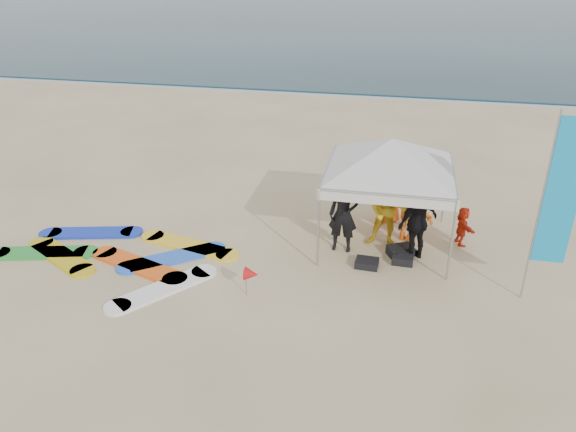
% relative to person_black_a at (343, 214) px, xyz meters
% --- Properties ---
extents(ground, '(120.00, 120.00, 0.00)m').
position_rel_person_black_a_xyz_m(ground, '(-1.81, -3.53, -0.90)').
color(ground, beige).
rests_on(ground, ground).
extents(ocean, '(160.00, 84.00, 0.08)m').
position_rel_person_black_a_xyz_m(ocean, '(-1.81, 56.47, -0.86)').
color(ocean, '#0C2633').
rests_on(ocean, ground).
extents(shoreline_foam, '(160.00, 1.20, 0.01)m').
position_rel_person_black_a_xyz_m(shoreline_foam, '(-1.81, 14.67, -0.90)').
color(shoreline_foam, silver).
rests_on(shoreline_foam, ground).
extents(person_black_a, '(0.67, 0.45, 1.80)m').
position_rel_person_black_a_xyz_m(person_black_a, '(0.00, 0.00, 0.00)').
color(person_black_a, black).
rests_on(person_black_a, ground).
extents(person_yellow, '(0.96, 0.78, 1.85)m').
position_rel_person_black_a_xyz_m(person_yellow, '(0.97, 0.38, 0.03)').
color(person_yellow, gold).
rests_on(person_yellow, ground).
extents(person_orange_a, '(1.32, 1.13, 1.78)m').
position_rel_person_black_a_xyz_m(person_orange_a, '(1.48, 0.79, -0.01)').
color(person_orange_a, orange).
rests_on(person_orange_a, ground).
extents(person_black_b, '(1.09, 1.05, 1.83)m').
position_rel_person_black_a_xyz_m(person_black_b, '(1.64, -0.06, 0.01)').
color(person_black_b, black).
rests_on(person_black_b, ground).
extents(person_orange_b, '(0.93, 0.79, 1.62)m').
position_rel_person_black_a_xyz_m(person_orange_b, '(0.96, 1.68, -0.09)').
color(person_orange_b, '#FF5716').
rests_on(person_orange_b, ground).
extents(person_seated, '(0.52, 0.92, 0.95)m').
position_rel_person_black_a_xyz_m(person_seated, '(2.71, 0.82, -0.43)').
color(person_seated, red).
rests_on(person_seated, ground).
extents(canopy_tent, '(3.91, 3.91, 2.95)m').
position_rel_person_black_a_xyz_m(canopy_tent, '(0.94, 0.53, 1.66)').
color(canopy_tent, '#A5A5A8').
rests_on(canopy_tent, ground).
extents(feather_flag, '(0.65, 0.04, 3.87)m').
position_rel_person_black_a_xyz_m(feather_flag, '(4.05, -1.22, 1.38)').
color(feather_flag, '#A5A5A8').
rests_on(feather_flag, ground).
extents(marker_pennant, '(0.28, 0.28, 0.64)m').
position_rel_person_black_a_xyz_m(marker_pennant, '(-1.55, -2.24, -0.41)').
color(marker_pennant, '#A5A5A8').
rests_on(marker_pennant, ground).
extents(gear_pile, '(1.29, 1.16, 0.22)m').
position_rel_person_black_a_xyz_m(gear_pile, '(1.18, -0.28, -0.81)').
color(gear_pile, black).
rests_on(gear_pile, ground).
extents(surfboard_spread, '(5.28, 3.38, 0.07)m').
position_rel_person_black_a_xyz_m(surfboard_spread, '(-4.80, -1.40, -0.87)').
color(surfboard_spread, yellow).
rests_on(surfboard_spread, ground).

